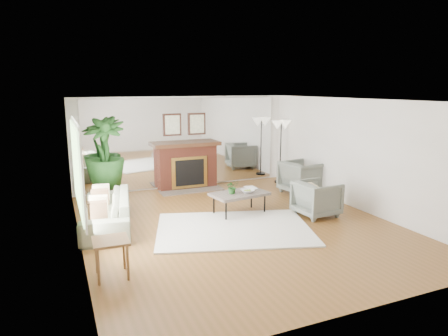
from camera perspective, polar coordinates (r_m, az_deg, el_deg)
name	(u,v)px	position (r m, az deg, el deg)	size (l,w,h in m)	color
ground	(237,225)	(8.20, 1.91, -8.09)	(7.00, 7.00, 0.00)	brown
wall_left	(77,178)	(7.16, -20.27, -1.30)	(0.02, 7.00, 2.50)	white
wall_right	(358,155)	(9.51, 18.54, 1.84)	(0.02, 7.00, 2.50)	white
wall_back	(184,142)	(11.09, -5.68, 3.68)	(6.00, 0.02, 2.50)	white
mirror_panel	(185,142)	(11.07, -5.65, 3.67)	(5.40, 0.04, 2.40)	silver
window_panel	(77,167)	(7.53, -20.27, 0.09)	(0.04, 2.40, 1.50)	#B2E09E
fireplace	(187,165)	(10.96, -5.26, 0.47)	(1.85, 0.83, 2.05)	maroon
area_rug	(234,229)	(7.92, 1.41, -8.68)	(2.97, 2.12, 0.03)	beige
coffee_table	(239,194)	(8.74, 2.23, -3.79)	(1.30, 0.88, 0.48)	#665950
sofa	(107,211)	(8.30, -16.44, -5.92)	(2.26, 0.89, 0.66)	gray
armchair_back	(301,177)	(10.67, 10.99, -1.28)	(0.91, 0.94, 0.85)	gray
armchair_front	(317,198)	(8.88, 13.11, -4.25)	(0.82, 0.84, 0.77)	gray
side_table	(111,246)	(6.13, -15.85, -10.62)	(0.52, 0.52, 0.58)	brown
potted_ficus	(105,156)	(10.29, -16.63, 1.70)	(1.25, 1.25, 2.02)	black
floor_lamp	(281,130)	(11.58, 8.17, 5.41)	(0.59, 0.33, 1.81)	black
tabletop_plant	(232,187)	(8.61, 1.20, -2.71)	(0.27, 0.23, 0.30)	#24551F
fruit_bowl	(248,191)	(8.72, 3.38, -3.32)	(0.29, 0.29, 0.07)	brown
book	(246,188)	(9.05, 3.19, -2.93)	(0.23, 0.31, 0.02)	brown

